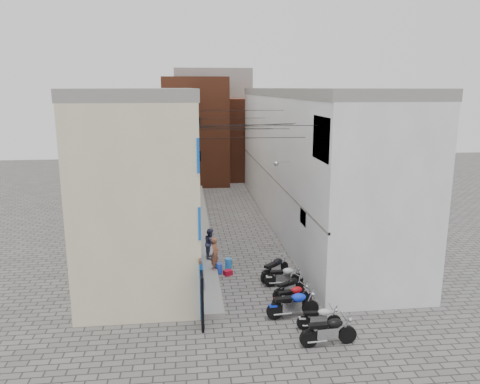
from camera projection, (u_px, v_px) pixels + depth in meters
name	position (u px, v px, depth m)	size (l,w,h in m)	color
ground	(265.00, 317.00, 18.86)	(90.00, 90.00, 0.00)	#565451
plinth	(202.00, 224.00, 31.20)	(0.90, 26.00, 0.25)	gray
building_left	(155.00, 160.00, 29.86)	(5.10, 27.00, 9.00)	beige
building_right	(307.00, 157.00, 31.04)	(5.94, 26.00, 9.00)	silver
building_far_brick_left	(196.00, 131.00, 44.68)	(6.00, 6.00, 10.00)	brown
building_far_brick_right	(245.00, 138.00, 47.40)	(5.00, 6.00, 8.00)	brown
building_far_concrete	(213.00, 121.00, 50.61)	(8.00, 5.00, 11.00)	gray
far_shopfront	(219.00, 175.00, 43.02)	(2.00, 0.30, 2.40)	black
overhead_wires	(242.00, 125.00, 24.71)	(5.80, 13.02, 1.32)	black
motorcycle_a	(328.00, 329.00, 16.65)	(0.67, 2.12, 1.23)	black
motorcycle_b	(319.00, 317.00, 17.81)	(0.55, 1.73, 1.00)	#B4B4B9
motorcycle_c	(293.00, 303.00, 18.66)	(0.68, 2.16, 1.25)	#0D2BCB
motorcycle_d	(292.00, 295.00, 19.60)	(0.58, 1.85, 1.07)	#A10B12
motorcycle_e	(289.00, 286.00, 20.51)	(0.56, 1.78, 1.03)	black
motorcycle_f	(284.00, 275.00, 21.67)	(0.59, 1.86, 1.08)	#B2B1B6
motorcycle_g	(275.00, 267.00, 22.52)	(0.64, 2.04, 1.18)	black
person_a	(215.00, 253.00, 22.97)	(0.60, 0.39, 1.64)	#995237
person_b	(210.00, 243.00, 24.54)	(0.78, 0.61, 1.60)	#353650
water_jug_near	(219.00, 268.00, 23.23)	(0.33, 0.33, 0.51)	blue
water_jug_far	(229.00, 264.00, 23.77)	(0.36, 0.36, 0.56)	#2A7FD3
red_crate	(228.00, 273.00, 23.02)	(0.40, 0.30, 0.25)	maroon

